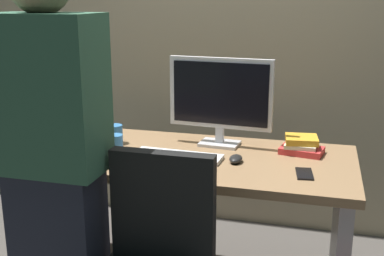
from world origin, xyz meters
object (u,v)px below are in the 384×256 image
Objects in this scene: person_at_desk at (54,172)px; cell_phone at (304,174)px; monitor at (220,97)px; mouse at (236,159)px; cup_near_keyboard at (115,145)px; keyboard at (178,156)px; desk at (195,197)px; cup_by_monitor at (115,134)px; book_stack at (301,146)px.

person_at_desk reaches higher than cell_phone.
monitor is 0.37m from mouse.
monitor is 5.43× the size of cup_near_keyboard.
cup_near_keyboard is at bearing -172.01° from keyboard.
cup_near_keyboard reaches higher than cell_phone.
desk is 0.54m from cup_by_monitor.
cup_by_monitor is 0.96m from book_stack.
book_stack is at bearing 88.22° from cell_phone.
keyboard is 4.38× the size of cup_by_monitor.
cup_near_keyboard is at bearing 89.67° from person_at_desk.
keyboard is at bearing -158.08° from book_stack.
person_at_desk is 16.46× the size of cup_near_keyboard.
keyboard is 2.99× the size of cell_phone.
monitor is at bearing 61.15° from person_at_desk.
cup_by_monitor is at bearing 159.79° from cell_phone.
monitor is 0.61m from cell_phone.
desk is 6.87× the size of book_stack.
cup_by_monitor is at bearing 95.95° from person_at_desk.
person_at_desk is at bearing -90.33° from cup_near_keyboard.
mouse reaches higher than cell_phone.
keyboard reaches higher than cell_phone.
monitor is at bearing 11.04° from cup_by_monitor.
cup_near_keyboard reaches higher than keyboard.
monitor is at bearing 136.12° from cell_phone.
mouse is (0.59, 0.59, -0.09)m from person_at_desk.
keyboard is 0.60m from cell_phone.
cup_near_keyboard is 0.69× the size of cell_phone.
cup_near_keyboard is at bearing -176.63° from mouse.
keyboard is 0.42m from cup_by_monitor.
cell_phone is at bearing -36.59° from monitor.
monitor is 0.39m from keyboard.
book_stack is (0.88, 0.26, -0.01)m from cup_near_keyboard.
desk is 3.58× the size of keyboard.
person_at_desk reaches higher than mouse.
person_at_desk reaches higher than cup_by_monitor.
desk is 0.25m from keyboard.
mouse is 0.69m from cup_by_monitor.
mouse is at bearing -62.36° from monitor.
cup_by_monitor is (-0.54, -0.11, -0.21)m from monitor.
mouse is (0.28, 0.01, 0.01)m from keyboard.
person_at_desk is 1.20m from book_stack.
person_at_desk is 0.67m from keyboard.
monitor reaches higher than mouse.
mouse is 0.69× the size of cell_phone.
book_stack is (0.29, 0.22, 0.02)m from mouse.
monitor is 3.75× the size of cell_phone.
monitor is 5.50× the size of cup_by_monitor.
mouse is at bearing -11.99° from cup_by_monitor.
person_at_desk is 7.31× the size of book_stack.
cell_phone is (0.60, -0.08, -0.01)m from keyboard.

